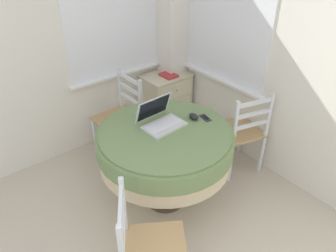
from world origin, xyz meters
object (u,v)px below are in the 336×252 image
object	(u,v)px
laptop	(160,119)
dining_chair_near_right_window	(241,132)
computer_mouse	(194,117)
corner_cabinet	(167,100)
book_on_cabinet	(169,75)
round_dining_table	(165,145)
dining_chair_camera_near	(147,250)
dining_chair_near_back_window	(121,117)
cell_phone	(205,118)

from	to	relation	value
laptop	dining_chair_near_right_window	xyz separation A→B (m)	(0.85, -0.21, -0.38)
computer_mouse	corner_cabinet	xyz separation A→B (m)	(0.53, 1.06, -0.46)
book_on_cabinet	corner_cabinet	bearing A→B (deg)	88.01
round_dining_table	laptop	world-z (taller)	laptop
dining_chair_near_right_window	dining_chair_camera_near	bearing A→B (deg)	-160.61
round_dining_table	computer_mouse	world-z (taller)	computer_mouse
round_dining_table	computer_mouse	bearing A→B (deg)	-0.61
computer_mouse	dining_chair_near_back_window	world-z (taller)	dining_chair_near_back_window
dining_chair_near_right_window	computer_mouse	bearing A→B (deg)	170.48
round_dining_table	book_on_cabinet	size ratio (longest dim) A/B	5.73
laptop	book_on_cabinet	size ratio (longest dim) A/B	1.79
computer_mouse	dining_chair_near_back_window	bearing A→B (deg)	103.97
dining_chair_camera_near	computer_mouse	bearing A→B (deg)	33.42
dining_chair_near_right_window	dining_chair_camera_near	distance (m)	1.62
cell_phone	round_dining_table	bearing A→B (deg)	172.03
book_on_cabinet	cell_phone	bearing A→B (deg)	-112.22
laptop	dining_chair_camera_near	distance (m)	1.07
book_on_cabinet	laptop	bearing A→B (deg)	-131.72
laptop	book_on_cabinet	xyz separation A→B (m)	(0.81, 0.90, -0.13)
round_dining_table	dining_chair_camera_near	world-z (taller)	dining_chair_camera_near
cell_phone	corner_cabinet	size ratio (longest dim) A/B	0.19
round_dining_table	cell_phone	size ratio (longest dim) A/B	8.84
round_dining_table	corner_cabinet	world-z (taller)	round_dining_table
dining_chair_near_right_window	book_on_cabinet	size ratio (longest dim) A/B	4.53
dining_chair_near_back_window	laptop	bearing A→B (deg)	-94.01
computer_mouse	book_on_cabinet	world-z (taller)	computer_mouse
cell_phone	dining_chair_near_right_window	size ratio (longest dim) A/B	0.14
dining_chair_near_back_window	dining_chair_camera_near	xyz separation A→B (m)	(-0.73, -1.53, 0.00)
computer_mouse	dining_chair_near_right_window	xyz separation A→B (m)	(0.57, -0.10, -0.35)
laptop	dining_chair_camera_near	world-z (taller)	laptop
round_dining_table	book_on_cabinet	bearing A→B (deg)	50.28
dining_chair_near_right_window	dining_chair_camera_near	size ratio (longest dim) A/B	1.00
laptop	cell_phone	world-z (taller)	laptop
corner_cabinet	book_on_cabinet	xyz separation A→B (m)	(-0.00, -0.04, 0.35)
computer_mouse	dining_chair_camera_near	distance (m)	1.20
cell_phone	corner_cabinet	xyz separation A→B (m)	(0.44, 1.11, -0.44)
round_dining_table	dining_chair_near_right_window	bearing A→B (deg)	-6.37
round_dining_table	book_on_cabinet	world-z (taller)	round_dining_table
cell_phone	book_on_cabinet	world-z (taller)	cell_phone
round_dining_table	cell_phone	xyz separation A→B (m)	(0.40, -0.06, 0.15)
dining_chair_camera_near	book_on_cabinet	bearing A→B (deg)	47.99
computer_mouse	cell_phone	size ratio (longest dim) A/B	0.78
round_dining_table	dining_chair_near_back_window	xyz separation A→B (m)	(0.09, 0.90, -0.18)
computer_mouse	dining_chair_camera_near	size ratio (longest dim) A/B	0.11
laptop	corner_cabinet	distance (m)	1.34
laptop	dining_chair_near_back_window	bearing A→B (deg)	85.99
round_dining_table	laptop	size ratio (longest dim) A/B	3.19
laptop	computer_mouse	bearing A→B (deg)	-21.90
cell_phone	dining_chair_near_back_window	distance (m)	1.06
computer_mouse	laptop	bearing A→B (deg)	158.10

